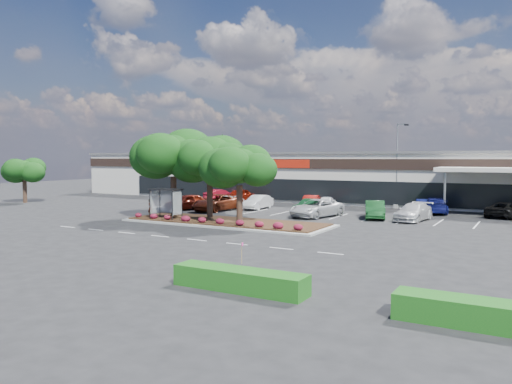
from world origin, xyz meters
The scene contains 31 objects.
ground centered at (0.00, 0.00, 0.00)m, with size 160.00×160.00×0.00m, color black.
retail_store centered at (0.06, 33.91, 3.15)m, with size 80.40×25.20×6.25m.
landscape_island centered at (-2.00, 4.00, 0.12)m, with size 18.00×6.00×0.26m.
lane_markings centered at (-0.14, 10.42, 0.01)m, with size 33.12×20.06×0.01m.
shrub_row centered at (-2.00, 1.90, 0.51)m, with size 17.00×0.80×0.50m, color maroon, non-canonical shape.
bus_shelter centered at (-7.50, 2.95, 2.31)m, with size 2.75×1.55×2.59m.
island_tree_west centered at (-8.00, 4.50, 4.21)m, with size 7.20×7.20×7.89m, color #0D360E, non-canonical shape.
island_tree_mid centered at (-4.50, 5.20, 3.92)m, with size 6.60×6.60×7.32m, color #0D360E, non-canonical shape.
island_tree_east centered at (-0.50, 3.70, 3.51)m, with size 5.80×5.80×6.50m, color #0D360E, non-canonical shape.
hedge_south_east centered at (10.00, -13.50, 0.45)m, with size 6.00×1.30×0.90m, color #105016.
hedge_south_mid centered at (20.00, -13.50, 0.45)m, with size 7.00×1.30×0.90m, color #105016.
tree_west_far centered at (-34.00, 8.00, 2.80)m, with size 4.80×4.80×5.61m, color #0D360E, non-canonical shape.
conifer_north_west centered at (-30.00, 46.00, 5.00)m, with size 4.40×4.40×10.00m, color #0D360E.
person_waiting centered at (-9.43, 2.96, 1.06)m, with size 0.58×0.38×1.60m, color #594C47.
light_pole centered at (7.40, 24.03, 4.10)m, with size 1.43×0.50×9.30m.
survey_stake centered at (7.41, -9.02, 0.73)m, with size 0.07×0.14×1.14m.
car_0 centered at (-11.64, 11.26, 0.84)m, with size 1.97×4.90×1.67m, color maroon.
car_1 centered at (-8.46, 14.19, 0.70)m, with size 2.33×5.06×1.41m, color silver.
car_2 centered at (-8.35, 12.05, 0.85)m, with size 2.81×6.10×1.69m, color maroon.
car_3 centered at (-5.44, 15.60, 0.75)m, with size 1.58×4.54×1.50m, color silver.
car_4 centered at (1.54, 13.60, 0.76)m, with size 1.61×4.62×1.52m, color #184F28.
car_5 centered at (2.81, 12.14, 0.82)m, with size 2.74×5.94×1.65m, color silver.
car_6 centered at (7.87, 13.78, 0.80)m, with size 1.70×4.87×1.60m, color #194E22.
car_7 centered at (11.33, 13.70, 0.77)m, with size 2.16×5.31×1.54m, color silver.
car_9 centered at (-14.91, 22.49, 0.72)m, with size 1.53×4.39×1.45m, color maroon.
car_10 centered at (-11.36, 22.10, 0.84)m, with size 1.99×4.95×1.69m, color maroon.
car_11 centered at (-0.74, 19.41, 0.73)m, with size 1.54×4.41×1.45m, color maroon.
car_12 centered at (0.73, 20.19, 0.68)m, with size 1.61×4.00×1.36m, color white.
car_14 centered at (10.82, 21.01, 0.70)m, with size 1.48×4.26×1.40m, color navy.
car_15 centered at (11.95, 20.63, 0.80)m, with size 2.24×5.50×1.60m, color navy.
car_16 centered at (18.25, 20.30, 0.72)m, with size 2.40×5.21×1.45m, color black.
Camera 1 is at (20.76, -31.09, 5.59)m, focal length 35.00 mm.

